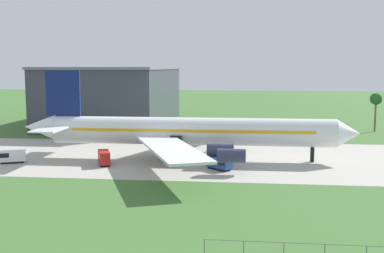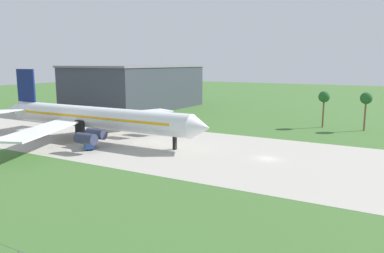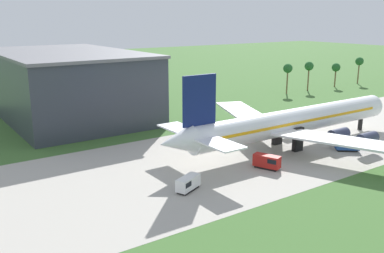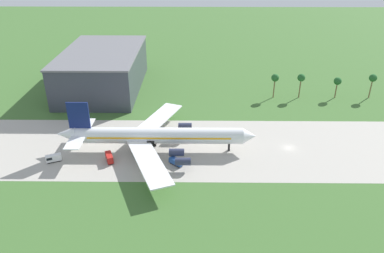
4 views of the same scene
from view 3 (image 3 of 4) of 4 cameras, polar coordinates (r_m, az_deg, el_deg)
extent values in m
cylinder|color=white|center=(102.22, 13.83, 0.79)|extent=(59.37, 5.80, 5.80)
cone|color=white|center=(127.54, 23.49, 2.67)|extent=(4.64, 5.68, 5.68)
cone|color=white|center=(80.94, -2.11, -2.05)|extent=(7.25, 5.51, 5.51)
cube|color=#EFA314|center=(102.12, 13.85, 1.03)|extent=(50.46, 5.91, 0.58)
cube|color=navy|center=(82.10, 1.00, 3.50)|extent=(7.54, 0.50, 9.86)
cube|color=white|center=(83.54, 0.82, -1.21)|extent=(5.22, 23.19, 0.30)
cube|color=white|center=(91.68, 20.00, -1.90)|extent=(18.46, 31.20, 0.44)
cube|color=white|center=(111.43, 7.20, 1.68)|extent=(18.46, 31.20, 0.44)
cylinder|color=#2D334C|center=(103.52, 18.96, -0.97)|extent=(5.22, 2.61, 2.61)
cylinder|color=#2D334C|center=(102.26, 22.34, -1.47)|extent=(5.22, 2.61, 2.61)
cylinder|color=#2D334C|center=(111.98, 13.29, 0.57)|extent=(5.22, 2.61, 2.61)
cylinder|color=#2D334C|center=(117.47, 11.98, 1.29)|extent=(5.22, 2.61, 2.61)
cube|color=black|center=(122.35, 21.56, 0.82)|extent=(0.70, 0.90, 5.46)
cube|color=black|center=(98.85, 13.94, -1.67)|extent=(2.40, 1.20, 5.46)
cube|color=black|center=(102.99, 11.30, -0.87)|extent=(2.40, 1.20, 5.46)
cube|color=black|center=(87.02, 9.91, -5.42)|extent=(3.34, 4.88, 0.40)
cube|color=#B21E19|center=(86.56, 9.95, -4.54)|extent=(3.82, 5.70, 2.41)
cube|color=black|center=(85.90, 10.85, -4.48)|extent=(2.58, 2.49, 0.90)
cube|color=black|center=(102.85, 19.96, -2.97)|extent=(4.49, 4.15, 0.40)
cube|color=#234C99|center=(102.54, 20.01, -2.37)|extent=(5.21, 4.79, 1.81)
cube|color=black|center=(102.84, 20.78, -2.24)|extent=(2.68, 2.71, 0.90)
cube|color=black|center=(75.37, -0.53, -8.39)|extent=(4.77, 3.43, 0.40)
cube|color=white|center=(74.88, -0.53, -7.49)|extent=(5.56, 3.93, 2.14)
cube|color=black|center=(73.64, -1.12, -7.62)|extent=(2.49, 2.60, 0.90)
cube|color=#333842|center=(135.18, -16.45, 5.31)|extent=(36.00, 60.00, 18.67)
cube|color=slate|center=(134.07, -16.75, 9.42)|extent=(36.72, 61.20, 0.80)
cylinder|color=brown|center=(207.71, 21.30, 6.65)|extent=(0.56, 0.56, 9.43)
sphere|color=#235B28|center=(207.14, 21.43, 8.10)|extent=(3.60, 3.60, 3.60)
cylinder|color=brown|center=(194.69, 18.55, 6.18)|extent=(0.56, 0.56, 7.78)
sphere|color=#235B28|center=(194.15, 18.66, 7.49)|extent=(3.60, 3.60, 3.60)
cylinder|color=brown|center=(172.06, 12.57, 5.84)|extent=(0.56, 0.56, 9.33)
sphere|color=#235B28|center=(171.38, 12.66, 7.58)|extent=(3.60, 3.60, 3.60)
cylinder|color=brown|center=(181.15, 15.24, 6.11)|extent=(0.56, 0.56, 9.42)
sphere|color=#235B28|center=(180.50, 15.35, 7.78)|extent=(3.60, 3.60, 3.60)
camera|label=1|loc=(93.17, 75.92, -2.76)|focal=45.00mm
camera|label=2|loc=(146.79, 59.03, 4.02)|focal=35.00mm
camera|label=4|loc=(109.35, 91.56, 22.03)|focal=35.00mm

